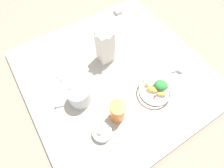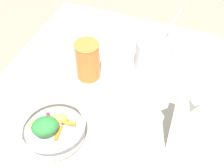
{
  "view_description": "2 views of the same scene",
  "coord_description": "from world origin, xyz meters",
  "px_view_note": "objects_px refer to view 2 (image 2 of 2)",
  "views": [
    {
      "loc": [
        -0.5,
        0.34,
        0.99
      ],
      "look_at": [
        -0.09,
        0.08,
        0.12
      ],
      "focal_mm": 28.0,
      "sensor_mm": 36.0,
      "label": 1
    },
    {
      "loc": [
        0.12,
        -0.57,
        0.84
      ],
      "look_at": [
        -0.14,
        0.09,
        0.09
      ],
      "focal_mm": 50.0,
      "sensor_mm": 36.0,
      "label": 2
    }
  ],
  "objects_px": {
    "milk_carton": "(193,111)",
    "fruit_bowl": "(52,128)",
    "garlic_bowl": "(93,48)",
    "drinking_cup": "(88,60)",
    "yogurt_tub": "(154,53)"
  },
  "relations": [
    {
      "from": "fruit_bowl",
      "to": "drinking_cup",
      "type": "bearing_deg",
      "value": 91.31
    },
    {
      "from": "fruit_bowl",
      "to": "garlic_bowl",
      "type": "relative_size",
      "value": 1.95
    },
    {
      "from": "milk_carton",
      "to": "yogurt_tub",
      "type": "relative_size",
      "value": 1.22
    },
    {
      "from": "fruit_bowl",
      "to": "drinking_cup",
      "type": "xyz_separation_m",
      "value": [
        -0.01,
        0.28,
        0.03
      ]
    },
    {
      "from": "yogurt_tub",
      "to": "drinking_cup",
      "type": "xyz_separation_m",
      "value": [
        -0.2,
        -0.13,
        0.01
      ]
    },
    {
      "from": "fruit_bowl",
      "to": "drinking_cup",
      "type": "height_order",
      "value": "drinking_cup"
    },
    {
      "from": "drinking_cup",
      "to": "garlic_bowl",
      "type": "relative_size",
      "value": 1.41
    },
    {
      "from": "milk_carton",
      "to": "drinking_cup",
      "type": "xyz_separation_m",
      "value": [
        -0.38,
        0.15,
        -0.07
      ]
    },
    {
      "from": "milk_carton",
      "to": "fruit_bowl",
      "type": "bearing_deg",
      "value": -161.99
    },
    {
      "from": "garlic_bowl",
      "to": "yogurt_tub",
      "type": "bearing_deg",
      "value": 1.28
    },
    {
      "from": "milk_carton",
      "to": "garlic_bowl",
      "type": "relative_size",
      "value": 2.81
    },
    {
      "from": "fruit_bowl",
      "to": "milk_carton",
      "type": "height_order",
      "value": "milk_carton"
    },
    {
      "from": "fruit_bowl",
      "to": "milk_carton",
      "type": "relative_size",
      "value": 0.69
    },
    {
      "from": "yogurt_tub",
      "to": "drinking_cup",
      "type": "distance_m",
      "value": 0.24
    },
    {
      "from": "fruit_bowl",
      "to": "yogurt_tub",
      "type": "bearing_deg",
      "value": 64.05
    }
  ]
}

